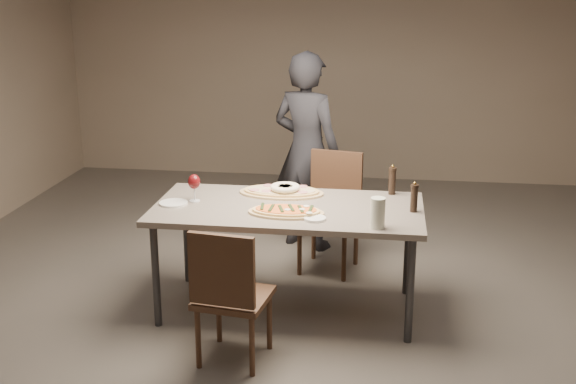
# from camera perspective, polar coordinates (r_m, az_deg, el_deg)

# --- Properties ---
(room) EXTENTS (7.00, 7.00, 7.00)m
(room) POSITION_cam_1_polar(r_m,az_deg,el_deg) (4.67, 0.00, 6.47)
(room) COLOR #59524C
(room) RESTS_ON ground
(dining_table) EXTENTS (1.80, 0.90, 0.75)m
(dining_table) POSITION_cam_1_polar(r_m,az_deg,el_deg) (4.85, 0.00, -1.78)
(dining_table) COLOR slate
(dining_table) RESTS_ON ground
(zucchini_pizza) EXTENTS (0.50, 0.28, 0.05)m
(zucchini_pizza) POSITION_cam_1_polar(r_m,az_deg,el_deg) (4.68, -0.13, -1.53)
(zucchini_pizza) COLOR tan
(zucchini_pizza) RESTS_ON dining_table
(ham_pizza) EXTENTS (0.60, 0.33, 0.04)m
(ham_pizza) POSITION_cam_1_polar(r_m,az_deg,el_deg) (5.10, -0.52, 0.03)
(ham_pizza) COLOR tan
(ham_pizza) RESTS_ON dining_table
(bread_basket) EXTENTS (0.21, 0.21, 0.07)m
(bread_basket) POSITION_cam_1_polar(r_m,az_deg,el_deg) (5.07, -0.23, 0.23)
(bread_basket) COLOR #F0E5C3
(bread_basket) RESTS_ON dining_table
(oil_dish) EXTENTS (0.14, 0.14, 0.02)m
(oil_dish) POSITION_cam_1_polar(r_m,az_deg,el_deg) (4.57, 2.13, -2.10)
(oil_dish) COLOR white
(oil_dish) RESTS_ON dining_table
(pepper_mill_left) EXTENTS (0.05, 0.05, 0.20)m
(pepper_mill_left) POSITION_cam_1_polar(r_m,az_deg,el_deg) (4.77, 9.93, -0.44)
(pepper_mill_left) COLOR black
(pepper_mill_left) RESTS_ON dining_table
(pepper_mill_right) EXTENTS (0.06, 0.06, 0.21)m
(pepper_mill_right) POSITION_cam_1_polar(r_m,az_deg,el_deg) (5.13, 8.24, 0.92)
(pepper_mill_right) COLOR black
(pepper_mill_right) RESTS_ON dining_table
(carafe) EXTENTS (0.09, 0.09, 0.19)m
(carafe) POSITION_cam_1_polar(r_m,az_deg,el_deg) (4.43, 7.10, -1.65)
(carafe) COLOR silver
(carafe) RESTS_ON dining_table
(wine_glass) EXTENTS (0.09, 0.09, 0.19)m
(wine_glass) POSITION_cam_1_polar(r_m,az_deg,el_deg) (4.95, -7.43, 0.74)
(wine_glass) COLOR silver
(wine_glass) RESTS_ON dining_table
(side_plate) EXTENTS (0.19, 0.19, 0.01)m
(side_plate) POSITION_cam_1_polar(r_m,az_deg,el_deg) (4.94, -9.03, -0.87)
(side_plate) COLOR white
(side_plate) RESTS_ON dining_table
(chair_near) EXTENTS (0.46, 0.46, 0.86)m
(chair_near) POSITION_cam_1_polar(r_m,az_deg,el_deg) (4.23, -4.70, -7.73)
(chair_near) COLOR #41291B
(chair_near) RESTS_ON ground
(chair_far) EXTENTS (0.52, 0.52, 0.92)m
(chair_far) POSITION_cam_1_polar(r_m,az_deg,el_deg) (5.66, 3.50, -0.97)
(chair_far) COLOR #41291B
(chair_far) RESTS_ON ground
(diner) EXTENTS (0.71, 0.61, 1.66)m
(diner) POSITION_cam_1_polar(r_m,az_deg,el_deg) (6.01, 1.48, 3.23)
(diner) COLOR black
(diner) RESTS_ON ground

